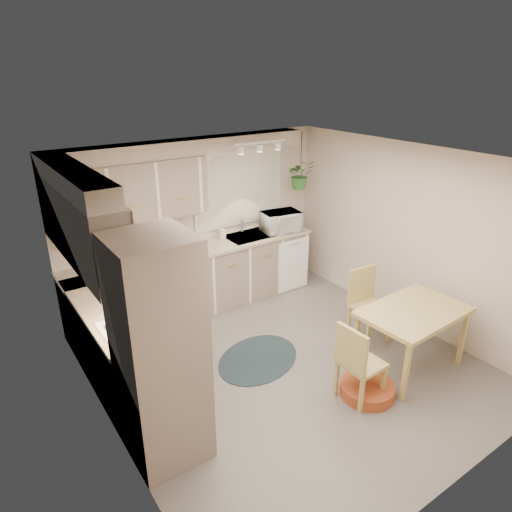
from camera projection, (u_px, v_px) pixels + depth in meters
name	position (u px, v px, depth m)	size (l,w,h in m)	color
floor	(286.00, 366.00, 5.38)	(4.20, 4.20, 0.00)	slate
ceiling	(293.00, 162.00, 4.45)	(4.20, 4.20, 0.00)	white
wall_back	(197.00, 222.00, 6.51)	(4.00, 0.04, 2.40)	beige
wall_front	(469.00, 373.00, 3.32)	(4.00, 0.04, 2.40)	beige
wall_left	(104.00, 330.00, 3.86)	(0.04, 4.20, 2.40)	beige
wall_right	(409.00, 237.00, 5.96)	(0.04, 4.20, 2.40)	beige
base_cab_left	(115.00, 345.00, 4.98)	(0.60, 1.85, 0.90)	gray
base_cab_back	(197.00, 281.00, 6.46)	(3.60, 0.60, 0.90)	gray
counter_left	(111.00, 307.00, 4.80)	(0.64, 1.89, 0.04)	tan
counter_back	(196.00, 250.00, 6.27)	(3.64, 0.64, 0.04)	tan
oven_stack	(160.00, 353.00, 3.81)	(0.65, 0.65, 2.10)	gray
wall_oven_face	(194.00, 341.00, 3.98)	(0.02, 0.56, 0.58)	white
upper_cab_left	(82.00, 225.00, 4.47)	(0.35, 2.00, 0.75)	gray
upper_cab_back	(129.00, 193.00, 5.61)	(2.00, 0.35, 0.75)	gray
soffit_left	(71.00, 178.00, 4.27)	(0.30, 2.00, 0.20)	beige
soffit_back	(185.00, 147.00, 5.86)	(3.60, 0.30, 0.20)	beige
cooktop	(131.00, 329.00, 4.36)	(0.52, 0.58, 0.02)	white
range_hood	(124.00, 287.00, 4.17)	(0.40, 0.60, 0.14)	white
window_blinds	(239.00, 188.00, 6.70)	(1.40, 0.02, 1.00)	white
window_frame	(239.00, 188.00, 6.70)	(1.50, 0.02, 1.10)	silver
sink	(250.00, 238.00, 6.76)	(0.70, 0.48, 0.10)	#A8AAAF
dishwasher_front	(293.00, 265.00, 7.03)	(0.58, 0.01, 0.83)	white
track_light_bar	(260.00, 142.00, 6.02)	(0.80, 0.04, 0.04)	white
wall_clock	(205.00, 152.00, 6.18)	(0.30, 0.30, 0.03)	#E7AE51
dining_table	(410.00, 339.00, 5.23)	(1.20, 0.80, 0.75)	tan
chair_left	(362.00, 361.00, 4.71)	(0.42, 0.42, 0.90)	tan
chair_back	(371.00, 307.00, 5.73)	(0.44, 0.44, 0.94)	tan
braided_rug	(258.00, 359.00, 5.50)	(1.13, 0.84, 0.01)	black
pet_bed	(367.00, 390.00, 4.88)	(0.58, 0.58, 0.13)	#A43E20
microwave	(281.00, 219.00, 6.86)	(0.56, 0.31, 0.38)	white
soap_bottle	(222.00, 235.00, 6.64)	(0.09, 0.20, 0.09)	white
hanging_plant	(300.00, 178.00, 6.82)	(0.39, 0.43, 0.34)	#2C5F26
coffee_maker	(137.00, 250.00, 5.77)	(0.20, 0.24, 0.35)	black
toaster	(161.00, 250.00, 5.99)	(0.31, 0.18, 0.19)	#A8AAAF
knife_block	(181.00, 243.00, 6.16)	(0.11, 0.11, 0.23)	tan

